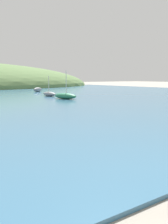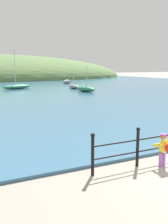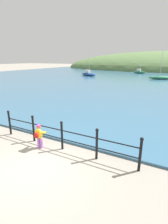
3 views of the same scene
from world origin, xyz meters
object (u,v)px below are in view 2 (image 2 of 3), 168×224
object	(u,v)px
boat_mid_harbor	(86,89)
boat_twin_mast	(74,87)
child_in_coat	(163,147)
boat_white_sailboat	(17,87)
boat_nearest_quay	(67,82)

from	to	relation	value
boat_mid_harbor	boat_twin_mast	world-z (taller)	boat_mid_harbor
child_in_coat	boat_mid_harbor	world-z (taller)	boat_mid_harbor
child_in_coat	boat_white_sailboat	distance (m)	28.28
child_in_coat	boat_nearest_quay	world-z (taller)	child_in_coat
child_in_coat	boat_nearest_quay	size ratio (longest dim) A/B	0.47
boat_nearest_quay	boat_mid_harbor	xyz separation A→B (m)	(-3.50, -13.78, -0.02)
child_in_coat	boat_mid_harbor	size ratio (longest dim) A/B	0.33
boat_nearest_quay	boat_white_sailboat	size ratio (longest dim) A/B	0.43
boat_mid_harbor	boat_white_sailboat	size ratio (longest dim) A/B	0.62
boat_white_sailboat	boat_twin_mast	world-z (taller)	boat_white_sailboat
child_in_coat	boat_twin_mast	distance (m)	26.95
boat_nearest_quay	boat_white_sailboat	xyz separation A→B (m)	(-9.74, -6.61, -0.02)
child_in_coat	boat_nearest_quay	bearing A→B (deg)	71.61
child_in_coat	boat_mid_harbor	bearing A→B (deg)	69.00
boat_twin_mast	boat_nearest_quay	bearing A→B (deg)	72.36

